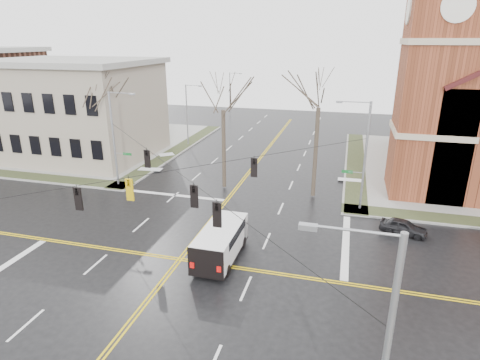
% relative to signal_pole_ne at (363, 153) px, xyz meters
% --- Properties ---
extents(ground, '(120.00, 120.00, 0.00)m').
position_rel_signal_pole_ne_xyz_m(ground, '(-11.32, -11.50, -4.95)').
color(ground, black).
rests_on(ground, ground).
extents(sidewalks, '(80.00, 80.00, 0.17)m').
position_rel_signal_pole_ne_xyz_m(sidewalks, '(-11.32, -11.50, -4.87)').
color(sidewalks, gray).
rests_on(sidewalks, ground).
extents(road_markings, '(100.00, 100.00, 0.01)m').
position_rel_signal_pole_ne_xyz_m(road_markings, '(-11.32, -11.50, -4.94)').
color(road_markings, gold).
rests_on(road_markings, ground).
extents(civic_building_a, '(18.00, 14.00, 11.00)m').
position_rel_signal_pole_ne_xyz_m(civic_building_a, '(-33.32, 8.50, 0.55)').
color(civic_building_a, gray).
rests_on(civic_building_a, ground).
extents(signal_pole_ne, '(2.75, 0.22, 9.00)m').
position_rel_signal_pole_ne_xyz_m(signal_pole_ne, '(0.00, 0.00, 0.00)').
color(signal_pole_ne, gray).
rests_on(signal_pole_ne, ground).
extents(signal_pole_nw, '(2.75, 0.22, 9.00)m').
position_rel_signal_pole_ne_xyz_m(signal_pole_nw, '(-22.64, 0.00, 0.00)').
color(signal_pole_nw, gray).
rests_on(signal_pole_nw, ground).
extents(span_wires, '(23.02, 23.02, 0.03)m').
position_rel_signal_pole_ne_xyz_m(span_wires, '(-11.32, -11.50, 1.25)').
color(span_wires, black).
rests_on(span_wires, ground).
extents(traffic_signals, '(8.21, 8.26, 1.30)m').
position_rel_signal_pole_ne_xyz_m(traffic_signals, '(-11.32, -12.17, 0.50)').
color(traffic_signals, black).
rests_on(traffic_signals, ground).
extents(streetlight_north_a, '(2.30, 0.20, 8.00)m').
position_rel_signal_pole_ne_xyz_m(streetlight_north_a, '(-21.97, 16.50, -0.48)').
color(streetlight_north_a, gray).
rests_on(streetlight_north_a, ground).
extents(streetlight_north_b, '(2.30, 0.20, 8.00)m').
position_rel_signal_pole_ne_xyz_m(streetlight_north_b, '(-21.97, 36.50, -0.48)').
color(streetlight_north_b, gray).
rests_on(streetlight_north_b, ground).
extents(cargo_van, '(2.28, 5.80, 2.20)m').
position_rel_signal_pole_ne_xyz_m(cargo_van, '(-8.75, -10.46, -3.65)').
color(cargo_van, white).
rests_on(cargo_van, ground).
extents(parked_car_a, '(3.58, 2.18, 1.14)m').
position_rel_signal_pole_ne_xyz_m(parked_car_a, '(3.23, -3.74, -4.38)').
color(parked_car_a, black).
rests_on(parked_car_a, ground).
extents(tree_nw_far, '(4.00, 4.00, 10.89)m').
position_rel_signal_pole_ne_xyz_m(tree_nw_far, '(-25.03, 2.47, 2.94)').
color(tree_nw_far, '#342C21').
rests_on(tree_nw_far, ground).
extents(tree_nw_near, '(4.00, 4.00, 11.12)m').
position_rel_signal_pole_ne_xyz_m(tree_nw_near, '(-12.48, 2.04, 3.10)').
color(tree_nw_near, '#342C21').
rests_on(tree_nw_near, ground).
extents(tree_ne, '(4.00, 4.00, 12.01)m').
position_rel_signal_pole_ne_xyz_m(tree_ne, '(-3.95, 1.95, 3.74)').
color(tree_ne, '#342C21').
rests_on(tree_ne, ground).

